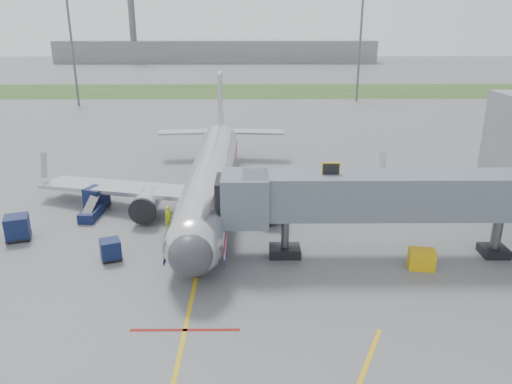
{
  "coord_description": "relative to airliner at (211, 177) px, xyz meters",
  "views": [
    {
      "loc": [
        3.71,
        -27.19,
        16.1
      ],
      "look_at": [
        3.98,
        9.65,
        3.2
      ],
      "focal_mm": 35.0,
      "sensor_mm": 36.0,
      "label": 1
    }
  ],
  "objects": [
    {
      "name": "ground",
      "position": [
        -0.0,
        -15.25,
        -2.65
      ],
      "size": [
        400.0,
        400.0,
        0.0
      ],
      "primitive_type": "plane",
      "color": "#565659",
      "rests_on": "ground"
    },
    {
      "name": "grass_strip",
      "position": [
        -0.0,
        74.75,
        -2.64
      ],
      "size": [
        300.0,
        25.0,
        0.01
      ],
      "primitive_type": "cube",
      "color": "#2D4C1E",
      "rests_on": "ground"
    },
    {
      "name": "apron_markings",
      "position": [
        -0.0,
        -22.65,
        -2.64
      ],
      "size": [
        21.52,
        50.0,
        0.01
      ],
      "color": "gold",
      "rests_on": "ground"
    },
    {
      "name": "airliner",
      "position": [
        0.0,
        0.0,
        0.0
      ],
      "size": [
        32.1,
        35.67,
        10.25
      ],
      "color": "silver",
      "rests_on": "ground"
    },
    {
      "name": "jet_bridge",
      "position": [
        12.86,
        -10.25,
        1.82
      ],
      "size": [
        25.3,
        4.0,
        6.9
      ],
      "color": "slate",
      "rests_on": "ground"
    },
    {
      "name": "light_mast_left",
      "position": [
        -30.0,
        54.75,
        8.13
      ],
      "size": [
        2.0,
        0.44,
        20.4
      ],
      "color": "#595B60",
      "rests_on": "ground"
    },
    {
      "name": "light_mast_right",
      "position": [
        25.0,
        59.75,
        8.13
      ],
      "size": [
        2.0,
        0.44,
        20.4
      ],
      "color": "#595B60",
      "rests_on": "ground"
    },
    {
      "name": "distant_terminal",
      "position": [
        -10.0,
        154.75,
        1.35
      ],
      "size": [
        120.0,
        14.0,
        8.0
      ],
      "primitive_type": "cube",
      "color": "slate",
      "rests_on": "ground"
    },
    {
      "name": "control_tower",
      "position": [
        -40.0,
        149.75,
        14.68
      ],
      "size": [
        4.0,
        4.0,
        30.0
      ],
      "color": "#595B60",
      "rests_on": "ground"
    },
    {
      "name": "baggage_cart_a",
      "position": [
        -10.18,
        -0.68,
        -1.68
      ],
      "size": [
        2.31,
        2.31,
        1.89
      ],
      "color": "#0D0C37",
      "rests_on": "ground"
    },
    {
      "name": "baggage_cart_b",
      "position": [
        -14.27,
        -7.31,
        -1.68
      ],
      "size": [
        2.24,
        2.24,
        1.89
      ],
      "color": "#0D0C37",
      "rests_on": "ground"
    },
    {
      "name": "baggage_cart_c",
      "position": [
        -6.25,
        -10.76,
        -1.89
      ],
      "size": [
        1.81,
        1.81,
        1.48
      ],
      "color": "#0D0C37",
      "rests_on": "ground"
    },
    {
      "name": "belt_loader",
      "position": [
        -10.0,
        -2.9,
        -2.17
      ],
      "size": [
        1.42,
        3.95,
        1.9
      ],
      "color": "#0D0C37",
      "rests_on": "ground"
    },
    {
      "name": "ground_power_cart",
      "position": [
        15.13,
        -12.25,
        -1.97
      ],
      "size": [
        1.86,
        1.38,
        1.37
      ],
      "color": "gold",
      "rests_on": "ground"
    },
    {
      "name": "ramp_worker",
      "position": [
        -3.0,
        -5.47,
        -1.65
      ],
      "size": [
        0.86,
        0.82,
        1.98
      ],
      "primitive_type": "imported",
      "rotation": [
        0.0,
        0.0,
        0.67
      ],
      "color": "#C1DD1A",
      "rests_on": "ground"
    }
  ]
}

